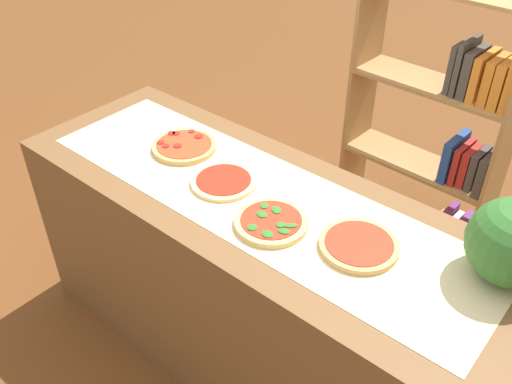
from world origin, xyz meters
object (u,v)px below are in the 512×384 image
at_px(pizza_pepperoni_0, 184,146).
at_px(bookshelf, 446,139).
at_px(pizza_spinach_2, 271,222).
at_px(pizza_plain_3, 359,246).
at_px(pizza_plain_1, 224,181).

relative_size(pizza_pepperoni_0, bookshelf, 0.19).
xyz_separation_m(pizza_spinach_2, pizza_plain_3, (0.30, 0.09, -0.00)).
height_order(pizza_plain_1, pizza_plain_3, pizza_plain_3).
distance_m(pizza_pepperoni_0, pizza_plain_1, 0.31).
distance_m(pizza_pepperoni_0, pizza_spinach_2, 0.61).
bearing_deg(bookshelf, pizza_plain_1, -106.90).
bearing_deg(pizza_plain_1, pizza_plain_3, 1.54).
bearing_deg(bookshelf, pizza_spinach_2, -93.67).
xyz_separation_m(pizza_plain_1, pizza_spinach_2, (0.30, -0.08, 0.00)).
bearing_deg(pizza_pepperoni_0, pizza_plain_1, -14.27).
bearing_deg(pizza_spinach_2, bookshelf, 86.33).
distance_m(pizza_plain_3, bookshelf, 1.28).
height_order(pizza_pepperoni_0, pizza_spinach_2, same).
distance_m(pizza_pepperoni_0, bookshelf, 1.38).
height_order(pizza_pepperoni_0, pizza_plain_1, pizza_pepperoni_0).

